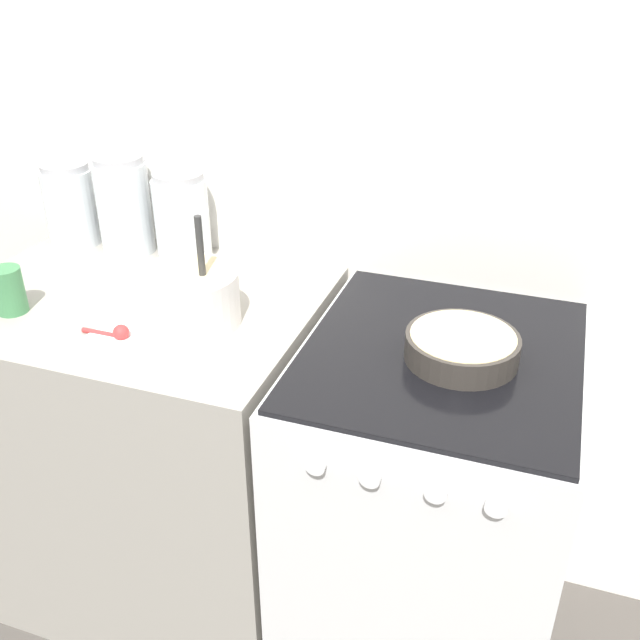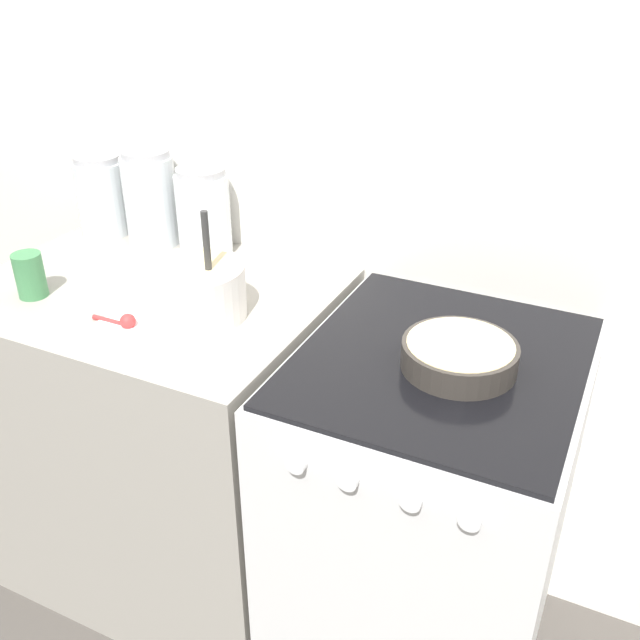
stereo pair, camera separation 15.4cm
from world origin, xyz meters
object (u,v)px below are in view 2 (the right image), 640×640
at_px(baking_pan, 459,355).
at_px(storage_jar_left, 103,200).
at_px(stove, 425,522).
at_px(storage_jar_middle, 151,204).
at_px(tin_can, 30,275).
at_px(mixing_bowl, 196,288).
at_px(storage_jar_right, 204,218).

relative_size(baking_pan, storage_jar_left, 1.03).
relative_size(stove, baking_pan, 3.95).
distance_m(storage_jar_middle, tin_can, 0.41).
height_order(mixing_bowl, storage_jar_middle, storage_jar_middle).
bearing_deg(mixing_bowl, tin_can, -167.80).
bearing_deg(baking_pan, mixing_bowl, -175.93).
bearing_deg(storage_jar_middle, stove, -14.96).
height_order(baking_pan, storage_jar_left, storage_jar_left).
distance_m(baking_pan, tin_can, 1.04).
height_order(stove, storage_jar_middle, storage_jar_middle).
xyz_separation_m(stove, tin_can, (-0.99, -0.16, 0.53)).
distance_m(mixing_bowl, storage_jar_right, 0.36).
bearing_deg(stove, storage_jar_left, 167.34).
height_order(baking_pan, storage_jar_middle, storage_jar_middle).
xyz_separation_m(stove, storage_jar_left, (-1.10, 0.25, 0.57)).
distance_m(mixing_bowl, storage_jar_middle, 0.48).
bearing_deg(storage_jar_left, storage_jar_right, 0.00).
xyz_separation_m(storage_jar_right, tin_can, (-0.24, -0.40, -0.05)).
height_order(mixing_bowl, storage_jar_right, mixing_bowl).
xyz_separation_m(baking_pan, storage_jar_right, (-0.80, 0.27, 0.07)).
distance_m(stove, mixing_bowl, 0.79).
height_order(storage_jar_right, tin_can, storage_jar_right).
bearing_deg(storage_jar_right, mixing_bowl, -59.53).
distance_m(baking_pan, storage_jar_left, 1.18).
distance_m(stove, storage_jar_middle, 1.12).
distance_m(baking_pan, storage_jar_middle, 1.01).
bearing_deg(baking_pan, stove, 153.07).
distance_m(baking_pan, storage_jar_right, 0.84).
xyz_separation_m(stove, baking_pan, (0.04, -0.02, 0.50)).
bearing_deg(tin_can, storage_jar_right, 59.53).
xyz_separation_m(stove, storage_jar_right, (-0.75, 0.25, 0.57)).
bearing_deg(storage_jar_right, storage_jar_left, 180.00).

